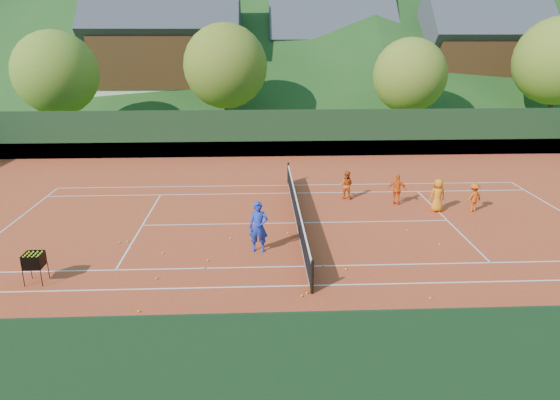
{
  "coord_description": "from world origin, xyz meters",
  "views": [
    {
      "loc": [
        -1.57,
        -19.43,
        7.52
      ],
      "look_at": [
        -0.71,
        0.0,
        1.04
      ],
      "focal_mm": 32.0,
      "sensor_mm": 36.0,
      "label": 1
    }
  ],
  "objects_px": {
    "chalet_mid": "(330,60)",
    "chalet_right": "(479,59)",
    "chalet_left": "(168,55)",
    "student_a": "(346,185)",
    "student_b": "(397,190)",
    "ball_hopper": "(34,261)",
    "coach": "(259,227)",
    "student_d": "(473,197)",
    "student_c": "(438,195)",
    "tennis_net": "(297,212)"
  },
  "relations": [
    {
      "from": "coach",
      "to": "student_c",
      "type": "relative_size",
      "value": 1.27
    },
    {
      "from": "chalet_mid",
      "to": "student_c",
      "type": "bearing_deg",
      "value": -89.46
    },
    {
      "from": "student_c",
      "to": "ball_hopper",
      "type": "relative_size",
      "value": 1.49
    },
    {
      "from": "student_c",
      "to": "chalet_left",
      "type": "bearing_deg",
      "value": -70.25
    },
    {
      "from": "coach",
      "to": "chalet_left",
      "type": "bearing_deg",
      "value": 112.57
    },
    {
      "from": "chalet_left",
      "to": "chalet_right",
      "type": "bearing_deg",
      "value": 0.0
    },
    {
      "from": "student_d",
      "to": "student_a",
      "type": "bearing_deg",
      "value": -42.52
    },
    {
      "from": "chalet_left",
      "to": "tennis_net",
      "type": "bearing_deg",
      "value": -71.57
    },
    {
      "from": "chalet_mid",
      "to": "chalet_right",
      "type": "relative_size",
      "value": 1.06
    },
    {
      "from": "coach",
      "to": "student_b",
      "type": "distance_m",
      "value": 8.1
    },
    {
      "from": "student_a",
      "to": "chalet_left",
      "type": "relative_size",
      "value": 0.1
    },
    {
      "from": "student_d",
      "to": "ball_hopper",
      "type": "xyz_separation_m",
      "value": [
        -16.56,
        -5.98,
        0.09
      ]
    },
    {
      "from": "chalet_left",
      "to": "chalet_right",
      "type": "height_order",
      "value": "chalet_left"
    },
    {
      "from": "student_c",
      "to": "tennis_net",
      "type": "height_order",
      "value": "student_c"
    },
    {
      "from": "student_a",
      "to": "student_d",
      "type": "height_order",
      "value": "student_a"
    },
    {
      "from": "chalet_mid",
      "to": "student_b",
      "type": "bearing_deg",
      "value": -92.18
    },
    {
      "from": "student_d",
      "to": "chalet_right",
      "type": "distance_m",
      "value": 31.66
    },
    {
      "from": "student_b",
      "to": "ball_hopper",
      "type": "height_order",
      "value": "student_b"
    },
    {
      "from": "student_a",
      "to": "student_b",
      "type": "distance_m",
      "value": 2.4
    },
    {
      "from": "student_b",
      "to": "student_c",
      "type": "relative_size",
      "value": 0.96
    },
    {
      "from": "coach",
      "to": "student_d",
      "type": "height_order",
      "value": "coach"
    },
    {
      "from": "coach",
      "to": "tennis_net",
      "type": "xyz_separation_m",
      "value": [
        1.6,
        2.79,
        -0.44
      ]
    },
    {
      "from": "chalet_right",
      "to": "student_c",
      "type": "bearing_deg",
      "value": -115.39
    },
    {
      "from": "tennis_net",
      "to": "coach",
      "type": "bearing_deg",
      "value": -119.85
    },
    {
      "from": "ball_hopper",
      "to": "chalet_mid",
      "type": "height_order",
      "value": "chalet_mid"
    },
    {
      "from": "student_a",
      "to": "chalet_mid",
      "type": "bearing_deg",
      "value": -75.24
    },
    {
      "from": "tennis_net",
      "to": "student_d",
      "type": "bearing_deg",
      "value": 7.9
    },
    {
      "from": "ball_hopper",
      "to": "chalet_right",
      "type": "height_order",
      "value": "chalet_right"
    },
    {
      "from": "tennis_net",
      "to": "student_c",
      "type": "bearing_deg",
      "value": 10.42
    },
    {
      "from": "student_d",
      "to": "chalet_left",
      "type": "bearing_deg",
      "value": -79.35
    },
    {
      "from": "student_b",
      "to": "ball_hopper",
      "type": "bearing_deg",
      "value": 47.94
    },
    {
      "from": "student_a",
      "to": "ball_hopper",
      "type": "height_order",
      "value": "student_a"
    },
    {
      "from": "student_a",
      "to": "tennis_net",
      "type": "relative_size",
      "value": 0.11
    },
    {
      "from": "student_b",
      "to": "student_d",
      "type": "bearing_deg",
      "value": -179.07
    },
    {
      "from": "student_a",
      "to": "student_b",
      "type": "xyz_separation_m",
      "value": [
        2.19,
        -0.99,
        0.04
      ]
    },
    {
      "from": "student_c",
      "to": "chalet_left",
      "type": "xyz_separation_m",
      "value": [
        -16.31,
        28.84,
        4.88
      ]
    },
    {
      "from": "student_d",
      "to": "tennis_net",
      "type": "relative_size",
      "value": 0.11
    },
    {
      "from": "ball_hopper",
      "to": "chalet_mid",
      "type": "relative_size",
      "value": 0.08
    },
    {
      "from": "tennis_net",
      "to": "ball_hopper",
      "type": "height_order",
      "value": "tennis_net"
    },
    {
      "from": "student_a",
      "to": "student_c",
      "type": "distance_m",
      "value": 4.22
    },
    {
      "from": "ball_hopper",
      "to": "chalet_mid",
      "type": "xyz_separation_m",
      "value": [
        14.65,
        38.88,
        4.22
      ]
    },
    {
      "from": "ball_hopper",
      "to": "student_b",
      "type": "bearing_deg",
      "value": 27.75
    },
    {
      "from": "student_a",
      "to": "chalet_left",
      "type": "height_order",
      "value": "chalet_left"
    },
    {
      "from": "ball_hopper",
      "to": "student_a",
      "type": "bearing_deg",
      "value": 35.6
    },
    {
      "from": "student_c",
      "to": "student_b",
      "type": "bearing_deg",
      "value": -43.76
    },
    {
      "from": "chalet_right",
      "to": "chalet_left",
      "type": "bearing_deg",
      "value": -180.0
    },
    {
      "from": "chalet_left",
      "to": "chalet_right",
      "type": "relative_size",
      "value": 1.16
    },
    {
      "from": "chalet_right",
      "to": "student_a",
      "type": "bearing_deg",
      "value": -122.97
    },
    {
      "from": "coach",
      "to": "student_d",
      "type": "bearing_deg",
      "value": 30.43
    },
    {
      "from": "student_b",
      "to": "chalet_mid",
      "type": "xyz_separation_m",
      "value": [
        1.21,
        31.81,
        4.25
      ]
    }
  ]
}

